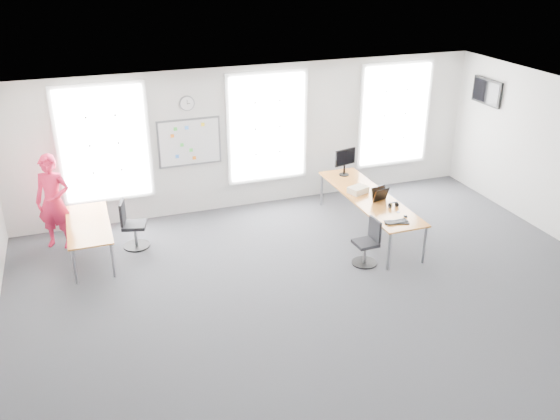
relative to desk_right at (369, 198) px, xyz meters
name	(u,v)px	position (x,y,z in m)	size (l,w,h in m)	color
floor	(328,298)	(-1.70, -1.96, -0.70)	(10.00, 10.00, 0.00)	#28282C
ceiling	(335,117)	(-1.70, -1.96, 2.30)	(10.00, 10.00, 0.00)	white
wall_back	(253,138)	(-1.70, 2.04, 0.80)	(10.00, 10.00, 0.00)	white
wall_front	(507,384)	(-1.70, -5.96, 0.80)	(10.00, 10.00, 0.00)	white
window_left	(104,144)	(-4.70, 2.01, 1.00)	(1.60, 0.06, 2.20)	silver
window_mid	(267,127)	(-1.40, 2.01, 1.00)	(1.60, 0.06, 2.20)	silver
window_right	(394,114)	(1.60, 2.01, 1.00)	(1.60, 0.06, 2.20)	silver
desk_right	(369,198)	(0.00, 0.00, 0.00)	(0.82, 3.08, 0.75)	orange
desk_left	(89,226)	(-5.19, 0.72, -0.08)	(0.74, 1.85, 0.67)	orange
chair_right	(368,245)	(-0.59, -1.15, -0.33)	(0.45, 0.45, 0.84)	black
chair_left	(132,227)	(-4.44, 0.87, -0.30)	(0.51, 0.51, 0.93)	black
person	(54,202)	(-5.74, 1.39, 0.20)	(0.65, 0.43, 1.80)	#BF183B
whiteboard	(190,142)	(-3.05, 2.01, 0.85)	(1.20, 0.03, 0.90)	white
wall_clock	(187,103)	(-3.05, 2.01, 1.65)	(0.30, 0.30, 0.04)	gray
tv	(487,92)	(3.25, 1.04, 1.60)	(0.06, 0.90, 0.55)	black
keyboard	(397,222)	(-0.09, -1.22, 0.06)	(0.42, 0.15, 0.02)	black
mouse	(406,216)	(0.17, -1.08, 0.07)	(0.06, 0.10, 0.04)	black
lens_cap	(398,212)	(0.15, -0.85, 0.05)	(0.06, 0.06, 0.01)	black
headphones	(393,205)	(0.17, -0.62, 0.10)	(0.18, 0.10, 0.11)	black
laptop_sleeve	(380,194)	(0.08, -0.27, 0.18)	(0.35, 0.26, 0.27)	black
paper_stack	(358,190)	(-0.13, 0.22, 0.11)	(0.36, 0.27, 0.12)	beige
monitor	(345,160)	(0.02, 1.18, 0.39)	(0.51, 0.21, 0.58)	black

